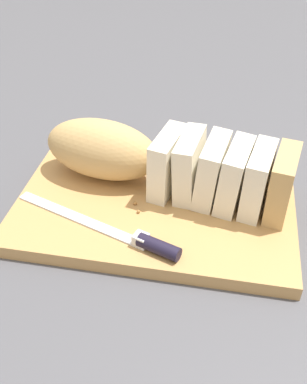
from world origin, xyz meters
name	(u,v)px	position (x,y,z in m)	size (l,w,h in m)	color
ground_plane	(154,218)	(0.00, 0.00, 0.00)	(3.00, 3.00, 0.00)	#4C4C51
cutting_board	(154,213)	(0.00, 0.00, 0.01)	(0.43, 0.25, 0.02)	tan
bread_loaf	(158,160)	(0.00, 0.06, 0.07)	(0.41, 0.14, 0.10)	tan
bread_knife	(134,238)	(-0.01, -0.08, 0.03)	(0.27, 0.10, 0.02)	silver
crumb_near_knife	(138,212)	(-0.02, -0.02, 0.02)	(0.01, 0.01, 0.01)	#A8753D
crumb_near_loaf	(134,204)	(-0.03, 0.00, 0.03)	(0.01, 0.01, 0.01)	#A8753D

